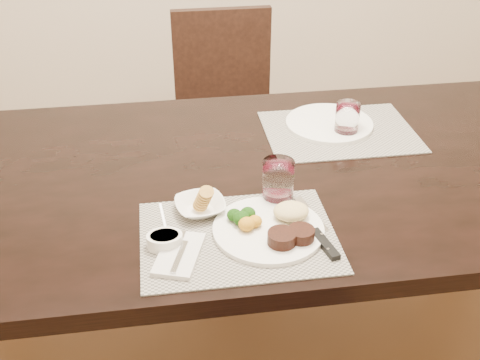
{
  "coord_description": "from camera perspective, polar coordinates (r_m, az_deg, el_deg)",
  "views": [
    {
      "loc": [
        -0.29,
        -1.41,
        1.62
      ],
      "look_at": [
        -0.1,
        -0.16,
        0.82
      ],
      "focal_mm": 45.0,
      "sensor_mm": 36.0,
      "label": 1
    }
  ],
  "objects": [
    {
      "name": "placemat_near",
      "position": [
        1.43,
        -0.16,
        -5.41
      ],
      "size": [
        0.46,
        0.34,
        0.0
      ],
      "primitive_type": "cube",
      "color": "gray",
      "rests_on": "dining_table"
    },
    {
      "name": "dining_table",
      "position": [
        1.73,
        2.47,
        -1.27
      ],
      "size": [
        2.0,
        1.0,
        0.75
      ],
      "color": "black",
      "rests_on": "ground"
    },
    {
      "name": "cracker_bowl",
      "position": [
        1.5,
        -3.79,
        -2.46
      ],
      "size": [
        0.14,
        0.14,
        0.05
      ],
      "rotation": [
        0.0,
        0.0,
        0.16
      ],
      "color": "white",
      "rests_on": "placemat_near"
    },
    {
      "name": "wine_glass_far",
      "position": [
        1.87,
        10.11,
        5.57
      ],
      "size": [
        0.07,
        0.07,
        0.1
      ],
      "rotation": [
        0.0,
        0.0,
        0.08
      ],
      "color": "white",
      "rests_on": "placemat_far"
    },
    {
      "name": "chair_far",
      "position": [
        2.62,
        -1.38,
        6.93
      ],
      "size": [
        0.42,
        0.42,
        0.9
      ],
      "color": "black",
      "rests_on": "ground"
    },
    {
      "name": "placemat_far",
      "position": [
        1.9,
        9.41,
        4.55
      ],
      "size": [
        0.46,
        0.34,
        0.0
      ],
      "primitive_type": "cube",
      "color": "gray",
      "rests_on": "dining_table"
    },
    {
      "name": "dinner_plate",
      "position": [
        1.43,
        3.23,
        -4.44
      ],
      "size": [
        0.27,
        0.27,
        0.05
      ],
      "rotation": [
        0.0,
        0.0,
        -0.41
      ],
      "color": "white",
      "rests_on": "placemat_near"
    },
    {
      "name": "steak_knife",
      "position": [
        1.43,
        7.7,
        -5.31
      ],
      "size": [
        0.05,
        0.26,
        0.01
      ],
      "rotation": [
        0.0,
        0.0,
        0.22
      ],
      "color": "silver",
      "rests_on": "placemat_near"
    },
    {
      "name": "napkin_fork",
      "position": [
        1.37,
        -5.79,
        -6.98
      ],
      "size": [
        0.13,
        0.18,
        0.02
      ],
      "rotation": [
        0.0,
        0.0,
        -0.32
      ],
      "color": "silver",
      "rests_on": "placemat_near"
    },
    {
      "name": "far_plate",
      "position": [
        1.93,
        8.45,
        5.34
      ],
      "size": [
        0.27,
        0.27,
        0.01
      ],
      "primitive_type": "cylinder",
      "color": "white",
      "rests_on": "placemat_far"
    },
    {
      "name": "wine_glass_near",
      "position": [
        1.53,
        3.63,
        -0.27
      ],
      "size": [
        0.08,
        0.08,
        0.11
      ],
      "rotation": [
        0.0,
        0.0,
        -0.37
      ],
      "color": "white",
      "rests_on": "placemat_near"
    },
    {
      "name": "sauce_ramekin",
      "position": [
        1.4,
        -7.16,
        -5.64
      ],
      "size": [
        0.08,
        0.12,
        0.07
      ],
      "rotation": [
        0.0,
        0.0,
        0.17
      ],
      "color": "white",
      "rests_on": "placemat_near"
    },
    {
      "name": "ground_plane",
      "position": [
        2.17,
        2.05,
        -16.11
      ],
      "size": [
        4.5,
        4.5,
        0.0
      ],
      "primitive_type": "plane",
      "color": "#4D2E18",
      "rests_on": "ground"
    }
  ]
}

